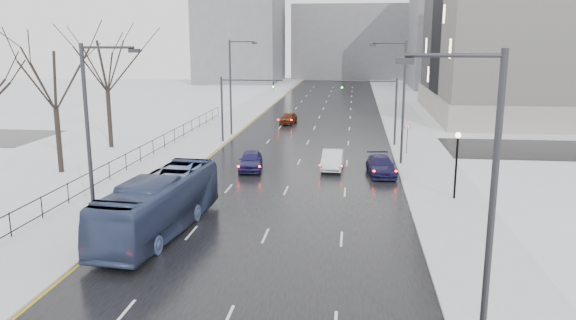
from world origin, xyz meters
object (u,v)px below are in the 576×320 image
at_px(no_uturn_sign, 408,130).
at_px(sedan_center_far, 288,118).
at_px(mast_signal_right, 384,104).
at_px(sedan_right_far, 381,166).
at_px(streetlight_r_near, 484,207).
at_px(sedan_center_near, 251,160).
at_px(tree_park_d, 62,173).
at_px(streetlight_l_far, 233,83).
at_px(streetlight_l_near, 92,135).
at_px(sedan_right_near, 333,160).
at_px(mast_signal_left, 233,102).
at_px(streetlight_r_mid, 401,97).
at_px(tree_park_e, 112,148).
at_px(bus, 159,204).
at_px(lamppost_r_mid, 457,156).

distance_m(no_uturn_sign, sedan_center_far, 21.07).
distance_m(mast_signal_right, sedan_right_far, 12.20).
xyz_separation_m(streetlight_r_near, sedan_center_near, (-11.67, 26.75, -4.83)).
bearing_deg(tree_park_d, streetlight_l_far, 61.85).
xyz_separation_m(sedan_center_near, sedan_right_far, (10.12, -0.46, -0.05)).
bearing_deg(sedan_center_near, streetlight_l_near, -112.48).
xyz_separation_m(no_uturn_sign, sedan_right_near, (-6.31, -6.22, -1.51)).
height_order(mast_signal_left, no_uturn_sign, mast_signal_left).
relative_size(streetlight_r_mid, sedan_center_near, 2.27).
distance_m(tree_park_e, bus, 25.51).
height_order(tree_park_e, mast_signal_right, tree_park_e).
bearing_deg(bus, streetlight_r_mid, 58.04).
bearing_deg(sedan_right_far, bus, -136.16).
relative_size(tree_park_e, sedan_center_near, 3.06).
bearing_deg(mast_signal_left, tree_park_e, -159.81).
height_order(streetlight_r_mid, streetlight_l_near, same).
xyz_separation_m(streetlight_l_far, lamppost_r_mid, (19.17, -22.00, -2.67)).
height_order(sedan_center_near, sedan_right_near, sedan_right_near).
bearing_deg(tree_park_e, sedan_right_far, -17.25).
bearing_deg(sedan_right_far, streetlight_l_far, 127.45).
bearing_deg(no_uturn_sign, mast_signal_right, 115.11).
height_order(tree_park_e, streetlight_l_far, streetlight_l_far).
relative_size(tree_park_e, streetlight_r_near, 1.35).
bearing_deg(streetlight_l_near, mast_signal_right, 61.04).
xyz_separation_m(streetlight_l_near, sedan_center_near, (4.67, 16.75, -4.83)).
distance_m(lamppost_r_mid, mast_signal_right, 18.41).
relative_size(sedan_right_near, sedan_center_far, 1.15).
xyz_separation_m(lamppost_r_mid, mast_signal_right, (-3.67, 18.00, 1.16)).
bearing_deg(sedan_right_near, sedan_center_far, 106.56).
relative_size(no_uturn_sign, sedan_right_near, 0.59).
distance_m(streetlight_l_near, lamppost_r_mid, 21.78).
relative_size(streetlight_l_near, lamppost_r_mid, 2.34).
distance_m(bus, sedan_center_near, 15.07).
xyz_separation_m(mast_signal_right, no_uturn_sign, (1.87, -4.00, -1.81)).
distance_m(mast_signal_left, sedan_right_far, 18.52).
height_order(tree_park_d, tree_park_e, tree_park_e).
relative_size(mast_signal_right, no_uturn_sign, 2.41).
height_order(streetlight_r_near, streetlight_l_near, same).
xyz_separation_m(tree_park_e, streetlight_l_far, (10.03, 8.00, 5.62)).
distance_m(mast_signal_left, bus, 26.32).
height_order(tree_park_d, sedan_center_far, tree_park_d).
height_order(no_uturn_sign, sedan_right_far, no_uturn_sign).
relative_size(streetlight_l_near, sedan_right_far, 2.08).
xyz_separation_m(sedan_right_far, sedan_center_far, (-9.96, 24.57, -0.02)).
bearing_deg(streetlight_r_mid, mast_signal_left, 152.69).
bearing_deg(streetlight_r_near, mast_signal_left, 112.18).
distance_m(mast_signal_right, sedan_center_near, 15.96).
relative_size(mast_signal_left, no_uturn_sign, 2.41).
xyz_separation_m(tree_park_e, sedan_center_near, (14.70, -7.25, 0.79)).
height_order(bus, sedan_right_near, bus).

